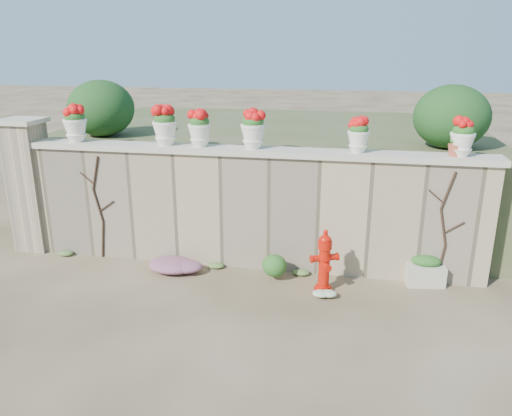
% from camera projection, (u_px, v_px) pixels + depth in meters
% --- Properties ---
extents(ground, '(80.00, 80.00, 0.00)m').
position_uv_depth(ground, '(222.00, 313.00, 7.28)').
color(ground, '#4A3925').
rests_on(ground, ground).
extents(stone_wall, '(8.00, 0.40, 2.00)m').
position_uv_depth(stone_wall, '(247.00, 211.00, 8.65)').
color(stone_wall, tan).
rests_on(stone_wall, ground).
extents(wall_cap, '(8.10, 0.52, 0.10)m').
position_uv_depth(wall_cap, '(247.00, 151.00, 8.33)').
color(wall_cap, beige).
rests_on(wall_cap, stone_wall).
extents(gate_pillar, '(0.72, 0.72, 2.48)m').
position_uv_depth(gate_pillar, '(30.00, 184.00, 9.32)').
color(gate_pillar, tan).
rests_on(gate_pillar, ground).
extents(raised_fill, '(9.00, 6.00, 2.00)m').
position_uv_depth(raised_fill, '(275.00, 169.00, 11.64)').
color(raised_fill, '#384C23').
rests_on(raised_fill, ground).
extents(back_shrub_left, '(1.30, 1.30, 1.10)m').
position_uv_depth(back_shrub_left, '(101.00, 108.00, 9.87)').
color(back_shrub_left, '#143814').
rests_on(back_shrub_left, raised_fill).
extents(back_shrub_right, '(1.30, 1.30, 1.10)m').
position_uv_depth(back_shrub_right, '(451.00, 117.00, 8.69)').
color(back_shrub_right, '#143814').
rests_on(back_shrub_right, raised_fill).
extents(vine_left, '(0.60, 0.04, 1.91)m').
position_uv_depth(vine_left, '(99.00, 206.00, 8.93)').
color(vine_left, black).
rests_on(vine_left, ground).
extents(vine_right, '(0.60, 0.04, 1.91)m').
position_uv_depth(vine_right, '(444.00, 228.00, 7.87)').
color(vine_right, black).
rests_on(vine_right, ground).
extents(fire_hydrant, '(0.44, 0.32, 1.03)m').
position_uv_depth(fire_hydrant, '(324.00, 261.00, 7.79)').
color(fire_hydrant, red).
rests_on(fire_hydrant, ground).
extents(planter_box, '(0.64, 0.43, 0.50)m').
position_uv_depth(planter_box, '(425.00, 271.00, 8.11)').
color(planter_box, beige).
rests_on(planter_box, ground).
extents(green_shrub, '(0.61, 0.55, 0.58)m').
position_uv_depth(green_shrub, '(272.00, 264.00, 8.23)').
color(green_shrub, '#1E5119').
rests_on(green_shrub, ground).
extents(magenta_clump, '(1.03, 0.69, 0.27)m').
position_uv_depth(magenta_clump, '(174.00, 264.00, 8.59)').
color(magenta_clump, '#B4248E').
rests_on(magenta_clump, ground).
extents(white_flowers, '(0.47, 0.38, 0.17)m').
position_uv_depth(white_flowers, '(326.00, 293.00, 7.71)').
color(white_flowers, white).
rests_on(white_flowers, ground).
extents(urn_pot_0, '(0.41, 0.41, 0.65)m').
position_uv_depth(urn_pot_0, '(75.00, 124.00, 8.77)').
color(urn_pot_0, white).
rests_on(urn_pot_0, wall_cap).
extents(urn_pot_1, '(0.42, 0.42, 0.65)m').
position_uv_depth(urn_pot_1, '(165.00, 126.00, 8.47)').
color(urn_pot_1, white).
rests_on(urn_pot_1, wall_cap).
extents(urn_pot_2, '(0.39, 0.39, 0.61)m').
position_uv_depth(urn_pot_2, '(200.00, 129.00, 8.37)').
color(urn_pot_2, white).
rests_on(urn_pot_2, wall_cap).
extents(urn_pot_3, '(0.41, 0.41, 0.64)m').
position_uv_depth(urn_pot_3, '(253.00, 129.00, 8.20)').
color(urn_pot_3, white).
rests_on(urn_pot_3, wall_cap).
extents(urn_pot_4, '(0.35, 0.35, 0.55)m').
position_uv_depth(urn_pot_4, '(359.00, 135.00, 7.90)').
color(urn_pot_4, white).
rests_on(urn_pot_4, wall_cap).
extents(urn_pot_5, '(0.37, 0.37, 0.58)m').
position_uv_depth(urn_pot_5, '(462.00, 138.00, 7.62)').
color(urn_pot_5, white).
rests_on(urn_pot_5, wall_cap).
extents(terracotta_pot, '(0.25, 0.25, 0.30)m').
position_uv_depth(terracotta_pot, '(456.00, 147.00, 7.68)').
color(terracotta_pot, '#AE4B35').
rests_on(terracotta_pot, wall_cap).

